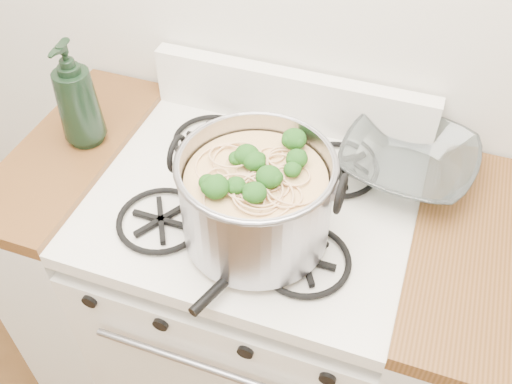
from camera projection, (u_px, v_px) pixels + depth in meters
name	position (u px, v px, depth m)	size (l,w,h in m)	color
gas_range	(253.00, 306.00, 1.70)	(0.76, 0.66, 0.92)	white
counter_left	(103.00, 255.00, 1.80)	(0.25, 0.65, 0.92)	silver
stock_pot	(256.00, 200.00, 1.19)	(0.36, 0.33, 0.22)	#9897A0
spatula	(273.00, 234.00, 1.24)	(0.29, 0.31, 0.02)	black
glass_bowl	(406.00, 168.00, 1.38)	(0.13, 0.13, 0.03)	white
bottle	(76.00, 94.00, 1.39)	(0.11, 0.11, 0.28)	black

